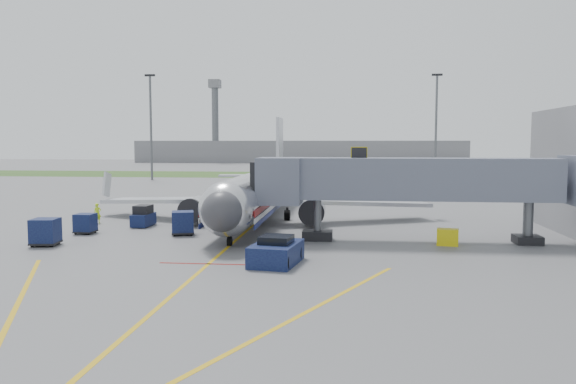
# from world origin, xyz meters

# --- Properties ---
(ground) EXTENTS (400.00, 400.00, 0.00)m
(ground) POSITION_xyz_m (0.00, 0.00, 0.00)
(ground) COLOR #565659
(ground) RESTS_ON ground
(grass_strip) EXTENTS (300.00, 25.00, 0.01)m
(grass_strip) POSITION_xyz_m (0.00, 90.00, 0.01)
(grass_strip) COLOR #2D4C1E
(grass_strip) RESTS_ON ground
(apron_markings) EXTENTS (21.52, 50.00, 0.01)m
(apron_markings) POSITION_xyz_m (0.00, -7.40, 0.00)
(apron_markings) COLOR gold
(apron_markings) RESTS_ON ground
(airliner) EXTENTS (32.10, 35.67, 10.25)m
(airliner) POSITION_xyz_m (0.00, 15.25, 2.65)
(airliner) COLOR silver
(airliner) RESTS_ON ground
(jet_bridge) EXTENTS (25.30, 4.00, 6.90)m
(jet_bridge) POSITION_xyz_m (12.86, 5.00, 4.47)
(jet_bridge) COLOR slate
(jet_bridge) RESTS_ON ground
(light_mast_left) EXTENTS (2.00, 0.44, 20.40)m
(light_mast_left) POSITION_xyz_m (-30.00, 70.00, 10.78)
(light_mast_left) COLOR #595B60
(light_mast_left) RESTS_ON ground
(light_mast_right) EXTENTS (2.00, 0.44, 20.40)m
(light_mast_right) POSITION_xyz_m (25.00, 75.00, 10.78)
(light_mast_right) COLOR #595B60
(light_mast_right) RESTS_ON ground
(distant_terminal) EXTENTS (120.00, 14.00, 8.00)m
(distant_terminal) POSITION_xyz_m (-10.00, 170.00, 4.00)
(distant_terminal) COLOR slate
(distant_terminal) RESTS_ON ground
(control_tower) EXTENTS (4.00, 4.00, 30.00)m
(control_tower) POSITION_xyz_m (-40.00, 165.00, 17.33)
(control_tower) COLOR #595B60
(control_tower) RESTS_ON ground
(pushback_tug) EXTENTS (3.09, 4.40, 1.69)m
(pushback_tug) POSITION_xyz_m (4.00, -3.50, 0.71)
(pushback_tug) COLOR #0C0C35
(pushback_tug) RESTS_ON ground
(baggage_tug) EXTENTS (1.45, 2.67, 1.83)m
(baggage_tug) POSITION_xyz_m (-9.34, 10.23, 0.81)
(baggage_tug) COLOR #0C0C35
(baggage_tug) RESTS_ON ground
(baggage_cart_a) EXTENTS (1.50, 1.50, 1.58)m
(baggage_cart_a) POSITION_xyz_m (-12.51, 5.98, 0.81)
(baggage_cart_a) COLOR #0C0C35
(baggage_cart_a) RESTS_ON ground
(baggage_cart_b) EXTENTS (1.97, 1.97, 1.90)m
(baggage_cart_b) POSITION_xyz_m (-12.87, 0.69, 0.97)
(baggage_cart_b) COLOR #0C0C35
(baggage_cart_b) RESTS_ON ground
(baggage_cart_c) EXTENTS (2.12, 2.12, 1.84)m
(baggage_cart_c) POSITION_xyz_m (-4.64, 6.25, 0.94)
(baggage_cart_c) COLOR #0C0C35
(baggage_cart_c) RESTS_ON ground
(belt_loader) EXTENTS (2.20, 4.14, 1.95)m
(belt_loader) POSITION_xyz_m (-5.41, 15.09, 0.49)
(belt_loader) COLOR #0C0C35
(belt_loader) RESTS_ON ground
(ground_power_cart) EXTENTS (1.61, 1.23, 1.17)m
(ground_power_cart) POSITION_xyz_m (15.22, 3.77, 0.57)
(ground_power_cart) COLOR #CCBE0C
(ground_power_cart) RESTS_ON ground
(ramp_worker) EXTENTS (0.78, 0.75, 1.79)m
(ramp_worker) POSITION_xyz_m (-14.09, 11.58, 0.90)
(ramp_worker) COLOR #BDE91B
(ramp_worker) RESTS_ON ground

